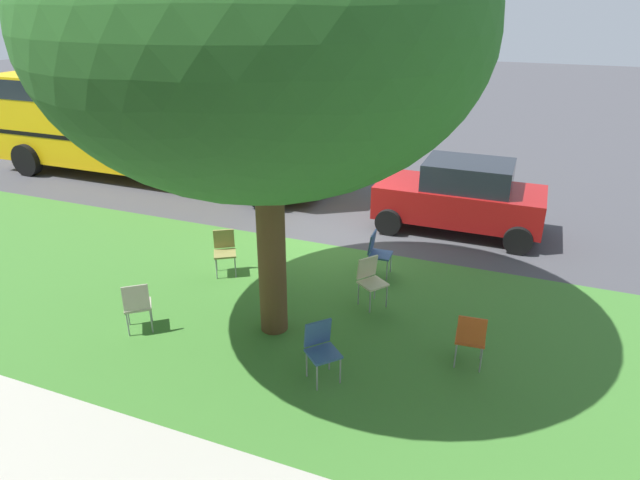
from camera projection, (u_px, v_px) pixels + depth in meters
name	position (u px, v px, depth m)	size (l,w,h in m)	color
ground	(335.00, 242.00, 12.22)	(80.00, 80.00, 0.00)	#424247
grass_verge	(271.00, 312.00, 9.50)	(48.00, 6.00, 0.01)	#3D752D
street_tree	(263.00, 28.00, 7.18)	(6.03, 6.03, 6.85)	brown
chair_0	(137.00, 303.00, 8.76)	(0.58, 0.59, 0.88)	#ADA393
chair_1	(471.00, 336.00, 7.91)	(0.45, 0.45, 0.88)	#C64C1E
chair_2	(371.00, 278.00, 9.55)	(0.58, 0.58, 0.88)	beige
chair_3	(377.00, 250.00, 10.58)	(0.44, 0.44, 0.88)	#335184
chair_4	(321.00, 346.00, 7.68)	(0.59, 0.59, 0.88)	#335184
chair_5	(225.00, 248.00, 10.66)	(0.57, 0.57, 0.88)	olive
parked_car	(461.00, 196.00, 12.52)	(3.70, 1.92, 1.65)	maroon
school_bus	(158.00, 119.00, 15.80)	(10.40, 2.80, 2.88)	yellow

